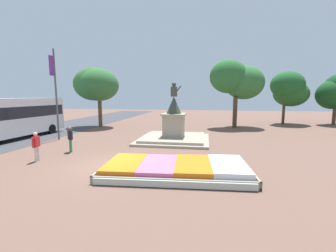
% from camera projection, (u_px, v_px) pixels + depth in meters
% --- Properties ---
extents(ground_plane, '(94.29, 94.29, 0.00)m').
position_uv_depth(ground_plane, '(109.00, 166.00, 11.52)').
color(ground_plane, brown).
extents(flower_planter, '(6.96, 3.88, 0.56)m').
position_uv_depth(flower_planter, '(177.00, 169.00, 10.31)').
color(flower_planter, '#38281C').
rests_on(flower_planter, ground_plane).
extents(statue_monument, '(5.55, 5.55, 4.63)m').
position_uv_depth(statue_monument, '(174.00, 130.00, 17.96)').
color(statue_monument, gray).
rests_on(statue_monument, ground_plane).
extents(banner_pole, '(0.18, 0.64, 7.25)m').
position_uv_depth(banner_pole, '(56.00, 93.00, 18.02)').
color(banner_pole, '#4C5156').
rests_on(banner_pole, ground_plane).
extents(city_bus, '(2.90, 9.97, 3.37)m').
position_uv_depth(city_bus, '(10.00, 116.00, 18.26)').
color(city_bus, silver).
rests_on(city_bus, ground_plane).
extents(pedestrian_with_handbag, '(0.26, 0.57, 1.62)m').
position_uv_depth(pedestrian_with_handbag, '(36.00, 145.00, 12.23)').
color(pedestrian_with_handbag, beige).
rests_on(pedestrian_with_handbag, ground_plane).
extents(pedestrian_near_planter, '(0.44, 0.42, 1.64)m').
position_uv_depth(pedestrian_near_planter, '(70.00, 137.00, 14.27)').
color(pedestrian_near_planter, '#338C4C').
rests_on(pedestrian_near_planter, ground_plane).
extents(park_tree_far_left, '(6.10, 4.83, 7.57)m').
position_uv_depth(park_tree_far_left, '(238.00, 80.00, 25.22)').
color(park_tree_far_left, '#4C3823').
rests_on(park_tree_far_left, ground_plane).
extents(park_tree_far_right, '(4.77, 4.45, 6.62)m').
position_uv_depth(park_tree_far_right, '(288.00, 89.00, 28.05)').
color(park_tree_far_right, '#4C3823').
rests_on(park_tree_far_right, ground_plane).
extents(park_tree_street_side, '(5.30, 4.48, 6.80)m').
position_uv_depth(park_tree_street_side, '(96.00, 85.00, 25.64)').
color(park_tree_street_side, brown).
rests_on(park_tree_street_side, ground_plane).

